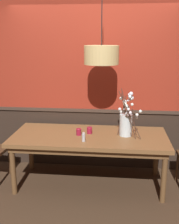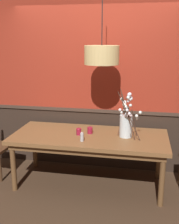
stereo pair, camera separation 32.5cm
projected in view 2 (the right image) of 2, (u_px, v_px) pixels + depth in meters
The scene contains 10 objects.
ground_plane at pixel (90, 183), 4.04m from camera, with size 24.00×24.00×0.00m, color #422D1E.
back_wall at pixel (97, 84), 4.30m from camera, with size 4.54×0.14×2.70m.
dining_table at pixel (90, 141), 3.87m from camera, with size 2.13×0.94×0.73m.
chair_far_side_right at pixel (118, 130), 4.70m from camera, with size 0.42×0.40×0.95m.
chair_far_side_left at pixel (81, 128), 4.83m from camera, with size 0.44×0.40×0.93m.
vase_with_blossoms at pixel (126, 124), 3.73m from camera, with size 0.31×0.38×0.68m.
candle_holder_nearer_center at pixel (90, 130), 3.90m from camera, with size 0.08×0.08×0.09m.
candle_holder_nearer_edge at pixel (79, 132), 3.85m from camera, with size 0.07×0.07×0.09m.
condiment_bottle at pixel (82, 137), 3.61m from camera, with size 0.04×0.04×0.12m.
pendant_lamp at pixel (102, 55), 3.60m from camera, with size 0.45×0.45×1.00m.
Camera 2 is at (0.70, -3.58, 2.02)m, focal length 44.82 mm.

